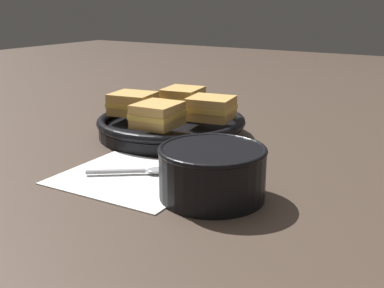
{
  "coord_description": "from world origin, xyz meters",
  "views": [
    {
      "loc": [
        0.43,
        -0.63,
        0.28
      ],
      "look_at": [
        0.01,
        0.04,
        0.04
      ],
      "focal_mm": 45.0,
      "sensor_mm": 36.0,
      "label": 1
    }
  ],
  "objects_px": {
    "sandwich_far_left": "(158,115)",
    "sandwich_far_right": "(211,108)",
    "soup_bowl": "(212,169)",
    "sandwich_near_right": "(133,104)",
    "skillet": "(171,126)",
    "spoon": "(148,171)",
    "sandwich_near_left": "(183,98)"
  },
  "relations": [
    {
      "from": "skillet",
      "to": "sandwich_near_left",
      "type": "relative_size",
      "value": 3.11
    },
    {
      "from": "soup_bowl",
      "to": "sandwich_far_left",
      "type": "distance_m",
      "value": 0.27
    },
    {
      "from": "soup_bowl",
      "to": "skillet",
      "type": "xyz_separation_m",
      "value": [
        -0.24,
        0.25,
        -0.02
      ]
    },
    {
      "from": "sandwich_far_left",
      "to": "sandwich_far_right",
      "type": "relative_size",
      "value": 0.94
    },
    {
      "from": "soup_bowl",
      "to": "sandwich_near_right",
      "type": "relative_size",
      "value": 1.55
    },
    {
      "from": "sandwich_near_right",
      "to": "sandwich_far_left",
      "type": "relative_size",
      "value": 1.06
    },
    {
      "from": "skillet",
      "to": "sandwich_near_right",
      "type": "bearing_deg",
      "value": -163.42
    },
    {
      "from": "soup_bowl",
      "to": "spoon",
      "type": "bearing_deg",
      "value": 169.69
    },
    {
      "from": "spoon",
      "to": "sandwich_far_left",
      "type": "bearing_deg",
      "value": 83.19
    },
    {
      "from": "soup_bowl",
      "to": "spoon",
      "type": "distance_m",
      "value": 0.14
    },
    {
      "from": "spoon",
      "to": "sandwich_far_left",
      "type": "xyz_separation_m",
      "value": [
        -0.08,
        0.14,
        0.06
      ]
    },
    {
      "from": "sandwich_far_right",
      "to": "sandwich_near_left",
      "type": "bearing_deg",
      "value": 151.58
    },
    {
      "from": "sandwich_near_left",
      "to": "sandwich_far_left",
      "type": "xyz_separation_m",
      "value": [
        0.05,
        -0.17,
        0.0
      ]
    },
    {
      "from": "sandwich_near_right",
      "to": "sandwich_far_right",
      "type": "height_order",
      "value": "same"
    },
    {
      "from": "skillet",
      "to": "sandwich_far_left",
      "type": "distance_m",
      "value": 0.1
    },
    {
      "from": "soup_bowl",
      "to": "sandwich_far_left",
      "type": "relative_size",
      "value": 1.65
    },
    {
      "from": "skillet",
      "to": "sandwich_far_right",
      "type": "distance_m",
      "value": 0.1
    },
    {
      "from": "sandwich_near_left",
      "to": "sandwich_near_right",
      "type": "distance_m",
      "value": 0.12
    },
    {
      "from": "spoon",
      "to": "sandwich_near_right",
      "type": "distance_m",
      "value": 0.28
    },
    {
      "from": "skillet",
      "to": "sandwich_far_left",
      "type": "relative_size",
      "value": 3.28
    },
    {
      "from": "skillet",
      "to": "sandwich_far_left",
      "type": "height_order",
      "value": "sandwich_far_left"
    },
    {
      "from": "sandwich_near_left",
      "to": "sandwich_far_right",
      "type": "xyz_separation_m",
      "value": [
        0.11,
        -0.06,
        0.0
      ]
    },
    {
      "from": "spoon",
      "to": "soup_bowl",
      "type": "bearing_deg",
      "value": -46.63
    },
    {
      "from": "soup_bowl",
      "to": "sandwich_far_right",
      "type": "height_order",
      "value": "sandwich_far_right"
    },
    {
      "from": "skillet",
      "to": "spoon",
      "type": "bearing_deg",
      "value": -65.01
    },
    {
      "from": "soup_bowl",
      "to": "sandwich_near_right",
      "type": "distance_m",
      "value": 0.39
    },
    {
      "from": "spoon",
      "to": "sandwich_far_right",
      "type": "xyz_separation_m",
      "value": [
        -0.02,
        0.25,
        0.06
      ]
    },
    {
      "from": "sandwich_far_left",
      "to": "skillet",
      "type": "bearing_deg",
      "value": 106.58
    },
    {
      "from": "sandwich_near_left",
      "to": "sandwich_far_right",
      "type": "height_order",
      "value": "same"
    },
    {
      "from": "sandwich_far_left",
      "to": "soup_bowl",
      "type": "bearing_deg",
      "value": -37.28
    },
    {
      "from": "soup_bowl",
      "to": "sandwich_far_right",
      "type": "distance_m",
      "value": 0.31
    },
    {
      "from": "sandwich_far_left",
      "to": "sandwich_far_right",
      "type": "height_order",
      "value": "same"
    }
  ]
}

